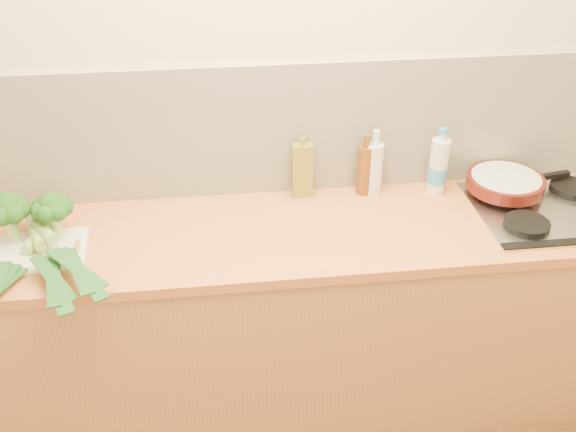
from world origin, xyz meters
name	(u,v)px	position (x,y,z in m)	size (l,w,h in m)	color
room_shell	(283,131)	(0.00, 1.49, 1.17)	(3.50, 3.50, 3.50)	beige
counter	(292,318)	(0.00, 1.20, 0.45)	(3.20, 0.62, 0.90)	#AF7349
gas_hob	(550,208)	(1.02, 1.20, 0.91)	(0.58, 0.50, 0.04)	silver
chopping_board	(36,252)	(-0.93, 1.15, 0.91)	(0.35, 0.26, 0.01)	white
broccoli_left	(7,209)	(-1.01, 1.22, 1.05)	(0.16, 0.16, 0.20)	#99BA6C
broccoli_right	(52,208)	(-0.86, 1.24, 1.03)	(0.15, 0.15, 0.18)	#99BA6C
leek_front	(28,247)	(-0.95, 1.14, 0.93)	(0.22, 0.72, 0.04)	white
leek_mid	(42,249)	(-0.89, 1.10, 0.95)	(0.28, 0.61, 0.04)	white
leek_back	(52,240)	(-0.85, 1.12, 0.97)	(0.39, 0.60, 0.04)	white
skillet	(506,182)	(0.89, 1.33, 0.97)	(0.45, 0.31, 0.05)	#4C130C
oil_tin	(302,170)	(0.07, 1.44, 1.02)	(0.08, 0.05, 0.26)	olive
glass_bottle	(374,167)	(0.36, 1.43, 1.01)	(0.07, 0.07, 0.28)	silver
amber_bottle	(365,169)	(0.33, 1.43, 1.01)	(0.06, 0.06, 0.26)	brown
water_bottle	(438,168)	(0.62, 1.40, 1.01)	(0.08, 0.08, 0.26)	silver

